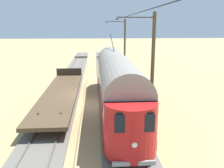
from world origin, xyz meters
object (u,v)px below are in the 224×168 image
object	(u,v)px
vintage_streetcar	(116,81)
flatcar_adjacent	(61,93)
catenary_pole_foreground	(124,44)
catenary_pole_mid_near	(152,60)
switch_stand	(123,75)

from	to	relation	value
vintage_streetcar	flatcar_adjacent	size ratio (longest dim) A/B	1.21
vintage_streetcar	catenary_pole_foreground	size ratio (longest dim) A/B	2.38
vintage_streetcar	catenary_pole_mid_near	xyz separation A→B (m)	(-2.70, 0.20, 1.63)
catenary_pole_foreground	switch_stand	distance (m)	8.41
flatcar_adjacent	switch_stand	bearing A→B (deg)	-128.49
catenary_pole_mid_near	switch_stand	world-z (taller)	catenary_pole_mid_near
vintage_streetcar	catenary_pole_foreground	xyz separation A→B (m)	(-2.70, -17.26, 1.63)
flatcar_adjacent	catenary_pole_foreground	distance (m)	17.40
catenary_pole_mid_near	switch_stand	xyz separation A→B (m)	(1.10, -9.76, -3.20)
flatcar_adjacent	switch_stand	xyz separation A→B (m)	(-6.20, -7.80, -0.16)
catenary_pole_mid_near	vintage_streetcar	bearing A→B (deg)	-4.29
catenary_pole_foreground	switch_stand	size ratio (longest dim) A/B	6.03
vintage_streetcar	catenary_pole_mid_near	bearing A→B (deg)	175.71
vintage_streetcar	catenary_pole_foreground	bearing A→B (deg)	-98.88
catenary_pole_foreground	catenary_pole_mid_near	size ratio (longest dim) A/B	1.00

